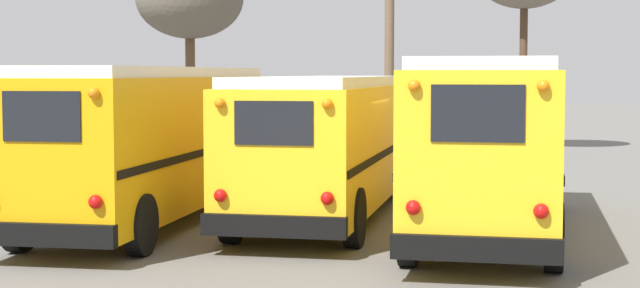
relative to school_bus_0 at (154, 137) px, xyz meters
The scene contains 5 objects.
ground_plane 3.85m from the school_bus_0, ahead, with size 160.00×160.00×0.00m, color #66635E.
school_bus_0 is the anchor object (origin of this frame).
school_bus_1 3.64m from the school_bus_0, 21.39° to the left, with size 2.62×9.75×2.97m.
school_bus_2 6.79m from the school_bus_0, ahead, with size 2.55×9.64×3.29m.
utility_pole 11.40m from the school_bus_0, 72.79° to the left, with size 1.80×0.29×7.71m.
Camera 1 is at (4.18, -19.36, 3.05)m, focal length 55.00 mm.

